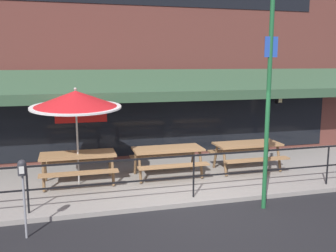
# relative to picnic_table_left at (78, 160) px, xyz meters

# --- Properties ---
(ground_plane) EXTENTS (120.00, 120.00, 0.00)m
(ground_plane) POSITION_rel_picnic_table_left_xyz_m (2.43, -1.90, -0.71)
(ground_plane) COLOR black
(patio_deck) EXTENTS (15.00, 4.00, 0.10)m
(patio_deck) POSITION_rel_picnic_table_left_xyz_m (2.43, 0.10, -0.66)
(patio_deck) COLOR gray
(patio_deck) RESTS_ON ground
(restaurant_building) EXTENTS (15.00, 1.60, 7.71)m
(restaurant_building) POSITION_rel_picnic_table_left_xyz_m (2.43, 2.32, 3.12)
(restaurant_building) COLOR brown
(restaurant_building) RESTS_ON ground
(patio_railing) EXTENTS (13.84, 0.04, 0.97)m
(patio_railing) POSITION_rel_picnic_table_left_xyz_m (2.43, -1.60, 0.09)
(patio_railing) COLOR black
(patio_railing) RESTS_ON patio_deck
(picnic_table_left) EXTENTS (1.80, 1.42, 0.76)m
(picnic_table_left) POSITION_rel_picnic_table_left_xyz_m (0.00, 0.00, 0.00)
(picnic_table_left) COLOR #997047
(picnic_table_left) RESTS_ON patio_deck
(picnic_table_centre) EXTENTS (1.80, 1.42, 0.76)m
(picnic_table_centre) POSITION_rel_picnic_table_left_xyz_m (2.27, 0.02, 0.00)
(picnic_table_centre) COLOR #997047
(picnic_table_centre) RESTS_ON patio_deck
(picnic_table_right) EXTENTS (1.80, 1.42, 0.76)m
(picnic_table_right) POSITION_rel_picnic_table_left_xyz_m (4.55, 0.03, 0.00)
(picnic_table_right) COLOR #997047
(picnic_table_right) RESTS_ON patio_deck
(patio_umbrella_left) EXTENTS (2.14, 2.14, 2.38)m
(patio_umbrella_left) POSITION_rel_picnic_table_left_xyz_m (-0.00, -0.03, 1.47)
(patio_umbrella_left) COLOR #B7B2A8
(patio_umbrella_left) RESTS_ON patio_deck
(parking_meter_near) EXTENTS (0.15, 0.16, 1.42)m
(parking_meter_near) POSITION_rel_picnic_table_left_xyz_m (-0.99, -2.51, 0.44)
(parking_meter_near) COLOR gray
(parking_meter_near) RESTS_ON ground
(street_sign_pole) EXTENTS (0.28, 0.09, 4.66)m
(street_sign_pole) POSITION_rel_picnic_table_left_xyz_m (3.75, -2.35, 1.68)
(street_sign_pole) COLOR #1E6033
(street_sign_pole) RESTS_ON ground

